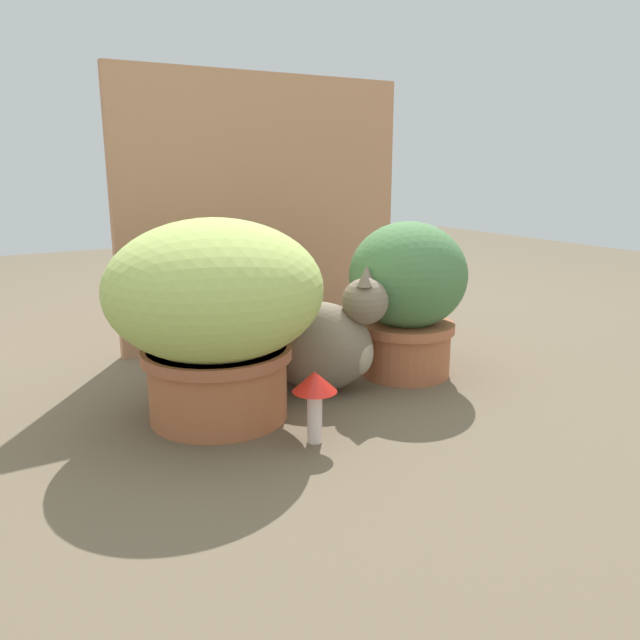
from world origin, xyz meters
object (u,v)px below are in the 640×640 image
cat (326,342)px  mushroom_ornament_red (315,390)px  grass_planter (215,308)px  leafy_planter (407,294)px  mushroom_ornament_pink (261,382)px

cat → mushroom_ornament_red: size_ratio=2.22×
cat → mushroom_ornament_red: (-0.17, -0.24, -0.01)m
grass_planter → leafy_planter: (0.53, 0.02, -0.03)m
mushroom_ornament_red → cat: bearing=54.6°
leafy_planter → cat: size_ratio=1.22×
leafy_planter → mushroom_ornament_pink: size_ratio=3.01×
grass_planter → leafy_planter: grass_planter is taller
grass_planter → cat: 0.31m
leafy_planter → cat: leafy_planter is taller
leafy_planter → mushroom_ornament_red: bearing=-149.9°
cat → mushroom_ornament_pink: bearing=-153.6°
leafy_planter → mushroom_ornament_red: (-0.42, -0.24, -0.10)m
grass_planter → mushroom_ornament_red: size_ratio=3.10×
leafy_planter → cat: (-0.24, 0.00, -0.09)m
mushroom_ornament_red → grass_planter: bearing=117.4°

